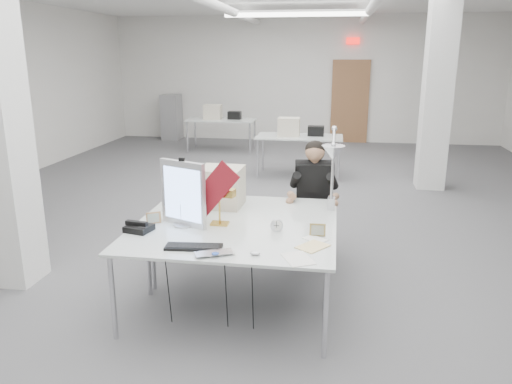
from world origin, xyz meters
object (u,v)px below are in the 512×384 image
laptop (215,256)px  bankers_lamp (220,208)px  beige_monitor (221,187)px  seated_person (314,181)px  monitor (183,194)px  office_chair (313,209)px  architect_lamp (333,169)px  desk_phone (139,228)px  desk_main (226,242)px

laptop → bankers_lamp: 0.76m
laptop → beige_monitor: 1.34m
seated_person → monitor: size_ratio=1.58×
office_chair → architect_lamp: 1.10m
office_chair → desk_phone: office_chair is taller
office_chair → laptop: bearing=-114.2°
seated_person → desk_phone: bearing=-140.5°
office_chair → laptop: (-0.65, -1.96, 0.21)m
desk_main → monitor: monitor is taller
office_chair → desk_phone: (-1.44, -1.51, 0.23)m
office_chair → monitor: size_ratio=1.89×
bankers_lamp → desk_phone: 0.72m
desk_phone → beige_monitor: size_ratio=0.51×
laptop → seated_person: bearing=45.8°
seated_person → bankers_lamp: size_ratio=3.00×
bankers_lamp → architect_lamp: 1.10m
office_chair → beige_monitor: (-0.90, -0.66, 0.40)m
office_chair → bankers_lamp: office_chair is taller
office_chair → monitor: 1.77m
desk_main → office_chair: bearing=68.0°
desk_main → seated_person: (0.65, 1.56, 0.16)m
desk_phone → beige_monitor: 1.02m
beige_monitor → architect_lamp: (1.09, -0.20, 0.27)m
beige_monitor → architect_lamp: bearing=-8.0°
desk_main → laptop: 0.36m
seated_person → bankers_lamp: bearing=-129.7°
desk_phone → architect_lamp: size_ratio=0.23×
desk_phone → bankers_lamp: bearing=36.6°
desk_main → office_chair: size_ratio=1.62×
seated_person → monitor: 1.67m
office_chair → monitor: bearing=-136.2°
seated_person → beige_monitor: (-0.90, -0.61, 0.05)m
desk_main → beige_monitor: 1.01m
bankers_lamp → architect_lamp: (0.98, 0.37, 0.31)m
desk_main → architect_lamp: architect_lamp is taller
monitor → bankers_lamp: (0.31, 0.07, -0.14)m
office_chair → architect_lamp: (0.20, -0.85, 0.67)m
desk_main → office_chair: (0.65, 1.61, -0.19)m
seated_person → monitor: seated_person is taller
seated_person → architect_lamp: bearing=-82.2°
office_chair → bankers_lamp: size_ratio=3.59×
office_chair → laptop: office_chair is taller
seated_person → laptop: seated_person is taller
monitor → architect_lamp: size_ratio=0.63×
desk_main → bankers_lamp: (-0.14, 0.38, 0.17)m
monitor → bankers_lamp: monitor is taller
desk_main → desk_phone: desk_phone is taller
monitor → architect_lamp: architect_lamp is taller
desk_main → bankers_lamp: size_ratio=5.82×
monitor → bankers_lamp: 0.35m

